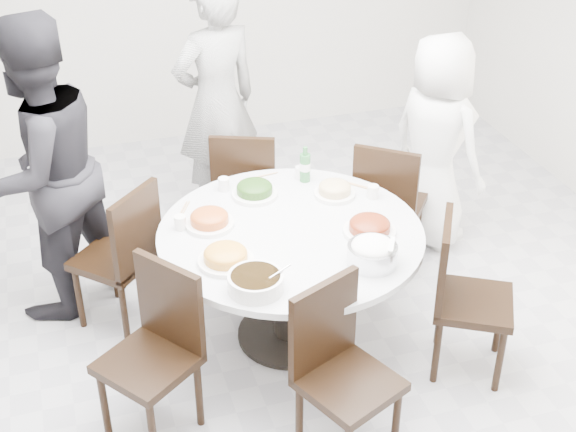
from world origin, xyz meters
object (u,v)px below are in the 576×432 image
object	(u,v)px
chair_s	(350,381)
soup_bowl	(256,282)
chair_nw	(114,255)
diner_right	(436,142)
chair_ne	(390,202)
chair_n	(247,188)
rice_bowl	(372,255)
beverage_bottle	(305,164)
diner_left	(41,171)
dining_table	(291,285)
diner_middle	(217,103)
chair_sw	(147,360)
chair_se	(474,299)

from	to	relation	value
chair_s	soup_bowl	bearing A→B (deg)	100.12
chair_nw	diner_right	bearing A→B (deg)	142.36
chair_ne	chair_n	size ratio (longest dim) A/B	1.00
rice_bowl	beverage_bottle	size ratio (longest dim) A/B	1.14
diner_left	beverage_bottle	distance (m)	1.57
dining_table	diner_right	world-z (taller)	diner_right
diner_middle	chair_s	bearing A→B (deg)	75.45
chair_n	chair_sw	bearing A→B (deg)	80.61
chair_ne	chair_s	size ratio (longest dim) A/B	1.00
chair_sw	chair_n	bearing A→B (deg)	112.39
chair_se	soup_bowl	xyz separation A→B (m)	(-1.22, 0.09, 0.32)
chair_se	chair_s	bearing A→B (deg)	143.88
chair_s	rice_bowl	bearing A→B (deg)	34.74
chair_n	chair_ne	bearing A→B (deg)	173.05
dining_table	soup_bowl	world-z (taller)	soup_bowl
chair_s	chair_sw	bearing A→B (deg)	130.03
diner_right	rice_bowl	distance (m)	1.54
chair_ne	chair_se	xyz separation A→B (m)	(0.02, -1.11, 0.00)
chair_nw	rice_bowl	distance (m)	1.59
rice_bowl	soup_bowl	bearing A→B (deg)	-176.89
chair_n	chair_sw	world-z (taller)	same
chair_n	chair_s	xyz separation A→B (m)	(-0.01, -1.97, 0.00)
chair_n	soup_bowl	size ratio (longest dim) A/B	3.35
diner_left	chair_n	bearing A→B (deg)	154.54
chair_sw	rice_bowl	size ratio (longest dim) A/B	3.61
chair_sw	soup_bowl	size ratio (longest dim) A/B	3.35
diner_middle	chair_se	bearing A→B (deg)	98.34
chair_ne	rice_bowl	bearing A→B (deg)	98.68
chair_nw	chair_se	size ratio (longest dim) A/B	1.00
beverage_bottle	chair_sw	bearing A→B (deg)	-138.22
chair_s	diner_left	bearing A→B (deg)	102.59
chair_n	chair_se	distance (m)	1.80
soup_bowl	beverage_bottle	world-z (taller)	beverage_bottle
chair_n	chair_s	world-z (taller)	same
chair_s	diner_right	xyz separation A→B (m)	(1.28, 1.72, 0.28)
diner_left	rice_bowl	size ratio (longest dim) A/B	7.15
chair_n	diner_left	bearing A→B (deg)	32.49
chair_se	rice_bowl	size ratio (longest dim) A/B	3.61
chair_nw	diner_right	xyz separation A→B (m)	(2.23, 0.29, 0.28)
diner_right	diner_left	distance (m)	2.57
chair_s	rice_bowl	xyz separation A→B (m)	(0.31, 0.52, 0.33)
chair_n	rice_bowl	distance (m)	1.52
chair_n	diner_middle	distance (m)	0.68
dining_table	diner_right	bearing A→B (deg)	30.93
dining_table	diner_middle	xyz separation A→B (m)	(-0.06, 1.54, 0.52)
dining_table	chair_s	world-z (taller)	chair_s
dining_table	chair_se	size ratio (longest dim) A/B	1.58
chair_s	rice_bowl	size ratio (longest dim) A/B	3.61
chair_nw	chair_se	xyz separation A→B (m)	(1.84, -1.03, 0.00)
chair_nw	diner_left	bearing A→B (deg)	-86.75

